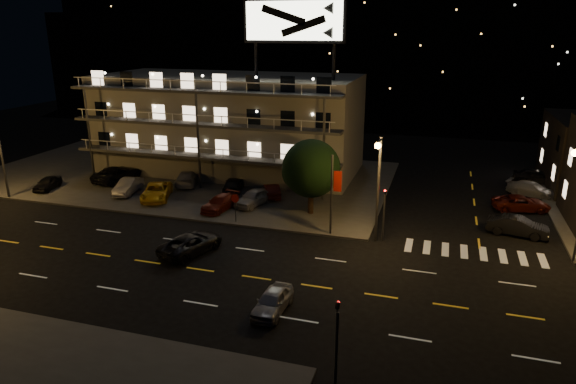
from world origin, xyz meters
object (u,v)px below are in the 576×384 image
(tree, at_px, (311,170))
(side_car_0, at_px, (518,226))
(road_car_west, at_px, (191,243))
(lot_car_4, at_px, (254,197))
(road_car_east, at_px, (272,301))
(lot_car_2, at_px, (156,192))
(lot_car_7, at_px, (187,178))

(tree, relative_size, side_car_0, 1.43)
(road_car_west, bearing_deg, lot_car_4, -76.75)
(road_car_west, bearing_deg, tree, -104.02)
(road_car_east, bearing_deg, tree, 99.73)
(road_car_east, xyz_separation_m, road_car_west, (-8.12, 5.86, 0.06))
(tree, bearing_deg, road_car_west, -121.43)
(lot_car_4, height_order, road_car_east, lot_car_4)
(lot_car_2, relative_size, lot_car_7, 1.04)
(lot_car_7, distance_m, road_car_west, 16.50)
(lot_car_4, bearing_deg, road_car_east, -49.85)
(lot_car_7, distance_m, side_car_0, 30.88)
(lot_car_2, bearing_deg, road_car_east, -63.30)
(tree, xyz_separation_m, road_car_west, (-6.15, -10.06, -3.28))
(tree, xyz_separation_m, side_car_0, (16.52, 0.26, -3.23))
(road_car_west, bearing_deg, lot_car_2, -30.98)
(road_car_west, bearing_deg, lot_car_7, -43.90)
(lot_car_7, height_order, road_car_east, lot_car_7)
(road_car_east, bearing_deg, lot_car_7, 130.94)
(lot_car_2, height_order, side_car_0, lot_car_2)
(lot_car_2, xyz_separation_m, lot_car_7, (0.57, 4.91, 0.00))
(road_car_west, bearing_deg, side_car_0, -138.11)
(lot_car_4, bearing_deg, tree, 10.62)
(lot_car_4, distance_m, side_car_0, 21.90)
(side_car_0, bearing_deg, lot_car_4, 99.23)
(lot_car_4, relative_size, side_car_0, 0.94)
(lot_car_2, height_order, lot_car_7, lot_car_7)
(lot_car_2, distance_m, lot_car_7, 4.94)
(lot_car_7, relative_size, road_car_west, 0.97)
(road_car_east, height_order, road_car_west, road_car_west)
(tree, xyz_separation_m, road_car_east, (1.97, -15.92, -3.33))
(side_car_0, bearing_deg, tree, 100.78)
(lot_car_4, xyz_separation_m, road_car_east, (7.35, -16.43, -0.23))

